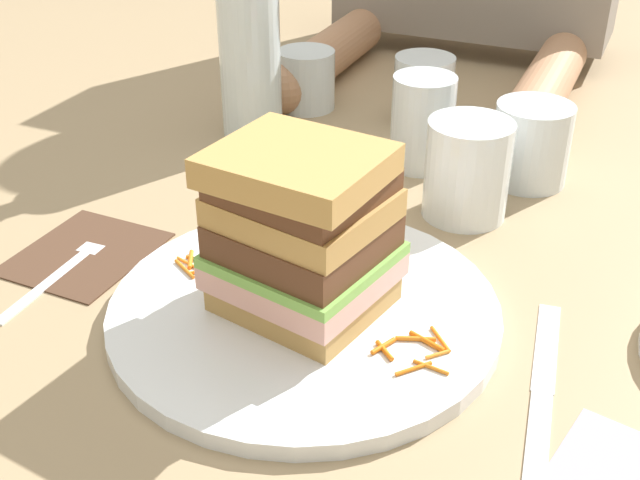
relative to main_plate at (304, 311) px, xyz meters
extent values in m
plane|color=#9E8460|center=(0.01, -0.01, -0.01)|extent=(3.00, 3.00, 0.00)
cylinder|color=white|center=(0.00, 0.00, 0.00)|extent=(0.30, 0.30, 0.01)
cube|color=tan|center=(0.00, 0.00, 0.02)|extent=(0.13, 0.12, 0.02)
cube|color=#E0A393|center=(0.00, 0.00, 0.04)|extent=(0.14, 0.13, 0.02)
cube|color=#7AB74C|center=(0.00, 0.00, 0.05)|extent=(0.14, 0.13, 0.01)
cube|color=#56331E|center=(0.00, 0.00, 0.07)|extent=(0.13, 0.12, 0.02)
cube|color=tan|center=(0.00, 0.00, 0.09)|extent=(0.13, 0.12, 0.02)
cube|color=#56331E|center=(0.00, 0.00, 0.11)|extent=(0.12, 0.12, 0.02)
cube|color=tan|center=(0.00, -0.01, 0.13)|extent=(0.12, 0.11, 0.02)
cylinder|color=orange|center=(-0.07, 0.02, 0.01)|extent=(0.02, 0.01, 0.00)
cylinder|color=orange|center=(-0.11, 0.00, 0.01)|extent=(0.03, 0.02, 0.00)
cylinder|color=orange|center=(-0.09, 0.00, 0.01)|extent=(0.02, 0.02, 0.00)
cylinder|color=orange|center=(-0.11, 0.01, 0.01)|extent=(0.03, 0.01, 0.00)
cylinder|color=orange|center=(-0.09, 0.01, 0.01)|extent=(0.02, 0.02, 0.00)
cylinder|color=orange|center=(-0.08, 0.03, 0.01)|extent=(0.03, 0.01, 0.00)
cylinder|color=orange|center=(-0.11, 0.02, 0.01)|extent=(0.02, 0.02, 0.00)
cylinder|color=orange|center=(-0.08, 0.02, 0.01)|extent=(0.02, 0.02, 0.00)
cylinder|color=orange|center=(-0.10, 0.04, 0.01)|extent=(0.03, 0.01, 0.00)
cylinder|color=orange|center=(-0.10, 0.02, 0.01)|extent=(0.03, 0.00, 0.00)
cylinder|color=orange|center=(0.07, -0.03, 0.01)|extent=(0.01, 0.02, 0.00)
cylinder|color=orange|center=(0.09, -0.01, 0.01)|extent=(0.03, 0.01, 0.00)
cylinder|color=orange|center=(0.11, -0.02, 0.01)|extent=(0.01, 0.02, 0.00)
cylinder|color=orange|center=(0.11, 0.00, 0.01)|extent=(0.02, 0.02, 0.00)
cylinder|color=orange|center=(0.10, -0.01, 0.01)|extent=(0.03, 0.01, 0.00)
cylinder|color=orange|center=(0.11, -0.03, 0.01)|extent=(0.03, 0.01, 0.00)
cylinder|color=orange|center=(0.08, -0.03, 0.01)|extent=(0.02, 0.02, 0.00)
cylinder|color=orange|center=(0.10, -0.04, 0.01)|extent=(0.02, 0.02, 0.00)
cube|color=#4C3323|center=(-0.21, 0.01, -0.01)|extent=(0.11, 0.12, 0.00)
cube|color=silver|center=(-0.21, -0.05, 0.00)|extent=(0.01, 0.11, 0.00)
cube|color=silver|center=(-0.21, 0.02, 0.00)|extent=(0.02, 0.02, 0.00)
cylinder|color=silver|center=(-0.21, 0.04, 0.00)|extent=(0.00, 0.04, 0.00)
cylinder|color=silver|center=(-0.21, 0.04, 0.00)|extent=(0.00, 0.04, 0.00)
cylinder|color=silver|center=(-0.22, 0.04, 0.00)|extent=(0.00, 0.04, 0.00)
cylinder|color=silver|center=(-0.22, 0.04, 0.00)|extent=(0.00, 0.04, 0.00)
cube|color=silver|center=(0.19, -0.06, -0.01)|extent=(0.03, 0.10, 0.00)
cube|color=silver|center=(0.18, 0.04, -0.01)|extent=(0.03, 0.11, 0.00)
cylinder|color=white|center=(0.07, 0.21, 0.04)|extent=(0.08, 0.08, 0.09)
cylinder|color=#E55638|center=(0.07, 0.21, 0.03)|extent=(0.07, 0.07, 0.07)
cylinder|color=silver|center=(-0.20, 0.30, 0.10)|extent=(0.07, 0.07, 0.21)
cylinder|color=silver|center=(0.00, 0.30, 0.04)|extent=(0.06, 0.06, 0.10)
cylinder|color=silver|center=(-0.03, 0.40, 0.03)|extent=(0.07, 0.07, 0.08)
cylinder|color=silver|center=(0.11, 0.30, 0.03)|extent=(0.08, 0.08, 0.08)
cylinder|color=silver|center=(-0.18, 0.40, 0.03)|extent=(0.07, 0.07, 0.07)
cube|color=pink|center=(0.24, -0.07, -0.01)|extent=(0.09, 0.11, 0.00)
cylinder|color=tan|center=(-0.20, 0.50, 0.02)|extent=(0.06, 0.27, 0.06)
cylinder|color=tan|center=(0.09, 0.50, 0.02)|extent=(0.06, 0.27, 0.06)
sphere|color=tan|center=(-0.20, 0.37, 0.02)|extent=(0.06, 0.06, 0.06)
sphere|color=tan|center=(0.09, 0.37, 0.02)|extent=(0.06, 0.06, 0.06)
camera|label=1|loc=(0.21, -0.45, 0.36)|focal=45.36mm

